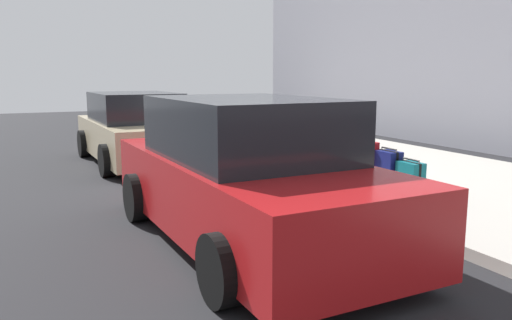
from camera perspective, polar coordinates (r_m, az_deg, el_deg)
The scene contains 15 objects.
ground_plane at distance 9.61m, azimuth 1.08°, elevation -2.04°, with size 40.00×40.00×0.00m, color black.
sidewalk_curb at distance 10.92m, azimuth 12.91°, elevation -0.50°, with size 18.00×5.00×0.14m, color #ADA89E.
suitcase_teal_0 at distance 7.70m, azimuth 16.91°, elevation -2.23°, with size 0.40×0.24×0.60m.
suitcase_navy_1 at distance 8.00m, azimuth 14.60°, elevation -1.32°, with size 0.40×0.25×0.71m.
suitcase_red_2 at distance 8.25m, azimuth 12.20°, elevation -0.55°, with size 0.35×0.27×1.08m.
suitcase_silver_3 at distance 8.63m, azimuth 10.70°, elevation -0.10°, with size 0.45×0.26×1.02m.
suitcase_black_4 at distance 9.03m, azimuth 9.07°, elevation 0.36°, with size 0.42×0.28×1.01m.
suitcase_olive_5 at distance 9.39m, azimuth 6.85°, elevation 0.59°, with size 0.51×0.22×0.89m.
suitcase_maroon_6 at distance 9.83m, azimuth 5.39°, elevation 1.28°, with size 0.43×0.23×0.98m.
suitcase_teal_7 at distance 10.27m, azimuth 4.28°, elevation 1.53°, with size 0.45×0.23×0.93m.
suitcase_navy_8 at distance 10.71m, azimuth 3.44°, elevation 1.75°, with size 0.39×0.28×0.74m.
fire_hydrant at distance 11.36m, azimuth 1.19°, elevation 2.38°, with size 0.39×0.21×0.71m.
bollard_post at distance 11.99m, azimuth -1.11°, elevation 2.96°, with size 0.15×0.15×0.83m, color #333338.
parked_car_red_0 at distance 5.85m, azimuth -1.06°, elevation -1.79°, with size 4.66×2.21×1.68m.
parked_car_beige_1 at distance 11.51m, azimuth -13.39°, elevation 3.29°, with size 4.39×2.14×1.55m.
Camera 1 is at (-8.43, 4.19, 1.93)m, focal length 35.63 mm.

